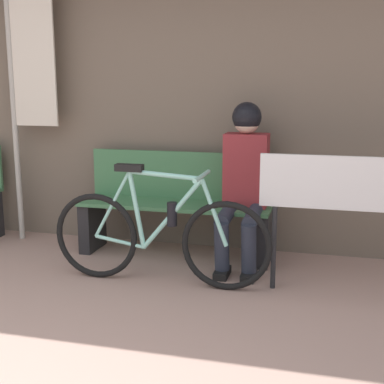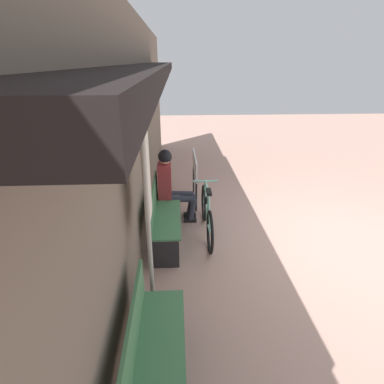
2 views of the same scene
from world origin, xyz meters
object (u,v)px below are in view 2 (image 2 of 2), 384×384
Objects in this scene: person_seated at (171,181)px; signboard at (195,167)px; bicycle at (207,214)px; park_bench_far at (152,367)px; banner_pole at (147,178)px; park_bench_near at (163,215)px.

person_seated is 0.85m from signboard.
bicycle is 1.29m from signboard.
banner_pole reaches higher than park_bench_far.
signboard is at bearing -32.32° from person_seated.
bicycle is 2.01m from banner_pole.
banner_pole is at bearing 152.37° from bicycle.
bicycle reaches higher than park_bench_far.
bicycle is at bearing -131.72° from person_seated.
signboard is at bearing 5.38° from bicycle.
signboard is (1.30, -0.57, 0.32)m from park_bench_near.
park_bench_near is 0.68m from person_seated.
park_bench_near is 2.52m from park_bench_far.
bicycle is 2.68m from park_bench_far.
person_seated is at bearing 48.28° from bicycle.
park_bench_near is 1.78m from banner_pole.
signboard is (1.23, 0.12, 0.36)m from bicycle.
banner_pole reaches higher than person_seated.
park_bench_near is at bearing 95.96° from bicycle.
banner_pole is at bearing 3.55° from park_bench_far.
park_bench_far is 1.62m from banner_pole.
person_seated is 1.18× the size of signboard.
park_bench_far is 0.66× the size of banner_pole.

